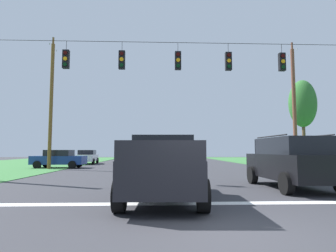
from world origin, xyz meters
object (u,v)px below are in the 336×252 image
object	(u,v)px
overhead_signal_span	(174,95)
pickup_truck	(163,167)
suv_black	(291,161)
tree_roadside_far_right	(303,104)
utility_pole_mid_right	(294,106)
utility_pole_near_left	(51,103)
distant_car_crossing_white	(87,157)
distant_car_oncoming	(284,158)
distant_car_far_parked	(59,159)

from	to	relation	value
overhead_signal_span	pickup_truck	world-z (taller)	overhead_signal_span
suv_black	tree_roadside_far_right	size ratio (longest dim) A/B	0.56
suv_black	utility_pole_mid_right	size ratio (longest dim) A/B	0.46
overhead_signal_span	utility_pole_near_left	size ratio (longest dim) A/B	1.72
distant_car_crossing_white	utility_pole_near_left	world-z (taller)	utility_pole_near_left
distant_car_oncoming	pickup_truck	bearing A→B (deg)	-124.58
distant_car_oncoming	utility_pole_mid_right	distance (m)	4.70
suv_black	distant_car_crossing_white	bearing A→B (deg)	122.10
overhead_signal_span	distant_car_far_parked	distance (m)	14.08
distant_car_crossing_white	distant_car_far_parked	bearing A→B (deg)	-95.23
distant_car_crossing_white	overhead_signal_span	bearing A→B (deg)	-63.88
utility_pole_near_left	tree_roadside_far_right	xyz separation A→B (m)	(23.33, 4.98, 0.91)
pickup_truck	tree_roadside_far_right	world-z (taller)	tree_roadside_far_right
utility_pole_mid_right	tree_roadside_far_right	bearing A→B (deg)	56.24
utility_pole_mid_right	utility_pole_near_left	distance (m)	19.94
distant_car_far_parked	tree_roadside_far_right	size ratio (longest dim) A/B	0.50
overhead_signal_span	utility_pole_mid_right	size ratio (longest dim) A/B	1.75
overhead_signal_span	suv_black	bearing A→B (deg)	-36.66
distant_car_crossing_white	suv_black	bearing A→B (deg)	-57.90
utility_pole_mid_right	tree_roadside_far_right	world-z (taller)	utility_pole_mid_right
distant_car_oncoming	distant_car_crossing_white	bearing A→B (deg)	159.86
pickup_truck	overhead_signal_span	bearing A→B (deg)	83.06
distant_car_crossing_white	distant_car_oncoming	bearing A→B (deg)	-20.14
distant_car_crossing_white	utility_pole_mid_right	size ratio (longest dim) A/B	0.42
utility_pole_near_left	overhead_signal_span	bearing A→B (deg)	-42.85
utility_pole_mid_right	distant_car_far_parked	bearing A→B (deg)	175.49
overhead_signal_span	distant_car_crossing_white	bearing A→B (deg)	116.12
distant_car_far_parked	utility_pole_near_left	size ratio (longest dim) A/B	0.40
distant_car_oncoming	utility_pole_mid_right	world-z (taller)	utility_pole_mid_right
pickup_truck	utility_pole_near_left	world-z (taller)	utility_pole_near_left
distant_car_oncoming	tree_roadside_far_right	bearing A→B (deg)	42.24
overhead_signal_span	tree_roadside_far_right	xyz separation A→B (m)	(13.94, 13.68, 1.85)
pickup_truck	tree_roadside_far_right	bearing A→B (deg)	52.75
pickup_truck	suv_black	world-z (taller)	suv_black
suv_black	distant_car_oncoming	bearing A→B (deg)	66.77
distant_car_oncoming	tree_roadside_far_right	world-z (taller)	tree_roadside_far_right
pickup_truck	distant_car_oncoming	world-z (taller)	pickup_truck
suv_black	pickup_truck	bearing A→B (deg)	-156.24
distant_car_far_parked	tree_roadside_far_right	world-z (taller)	tree_roadside_far_right
distant_car_far_parked	overhead_signal_span	bearing A→B (deg)	-48.13
suv_black	utility_pole_mid_right	xyz separation A→B (m)	(6.12, 11.90, 4.08)
distant_car_far_parked	utility_pole_mid_right	distance (m)	20.18
distant_car_crossing_white	pickup_truck	bearing A→B (deg)	-71.15
pickup_truck	distant_car_oncoming	bearing A→B (deg)	55.42
distant_car_oncoming	distant_car_far_parked	distance (m)	19.39
pickup_truck	tree_roadside_far_right	xyz separation A→B (m)	(14.62, 19.22, 5.20)
suv_black	distant_car_oncoming	distance (m)	14.86
distant_car_far_parked	utility_pole_mid_right	size ratio (longest dim) A/B	0.41
suv_black	distant_car_oncoming	xyz separation A→B (m)	(5.86, 13.66, -0.27)
overhead_signal_span	utility_pole_near_left	world-z (taller)	utility_pole_near_left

